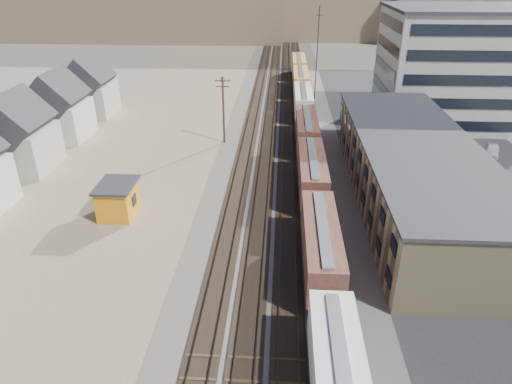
# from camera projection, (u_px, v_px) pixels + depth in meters

# --- Properties ---
(ground) EXTENTS (300.00, 300.00, 0.00)m
(ground) POSITION_uv_depth(u_px,v_px,m) (274.00, 360.00, 31.57)
(ground) COLOR #6B6356
(ground) RESTS_ON ground
(ballast_bed) EXTENTS (18.00, 200.00, 0.06)m
(ballast_bed) POSITION_uv_depth(u_px,v_px,m) (281.00, 126.00, 76.06)
(ballast_bed) COLOR #4C4742
(ballast_bed) RESTS_ON ground
(dirt_yard) EXTENTS (24.00, 180.00, 0.03)m
(dirt_yard) POSITION_uv_depth(u_px,v_px,m) (147.00, 146.00, 68.21)
(dirt_yard) COLOR #786852
(dirt_yard) RESTS_ON ground
(asphalt_lot) EXTENTS (26.00, 120.00, 0.04)m
(asphalt_lot) POSITION_uv_depth(u_px,v_px,m) (443.00, 166.00, 61.57)
(asphalt_lot) COLOR #232326
(asphalt_lot) RESTS_ON ground
(rail_tracks) EXTENTS (11.40, 200.00, 0.24)m
(rail_tracks) POSITION_uv_depth(u_px,v_px,m) (278.00, 126.00, 76.05)
(rail_tracks) COLOR black
(rail_tracks) RESTS_ON ground
(freight_train) EXTENTS (3.00, 119.74, 4.46)m
(freight_train) POSITION_uv_depth(u_px,v_px,m) (309.00, 148.00, 59.83)
(freight_train) COLOR black
(freight_train) RESTS_ON ground
(warehouse) EXTENTS (12.40, 40.40, 7.25)m
(warehouse) POSITION_uv_depth(u_px,v_px,m) (412.00, 170.00, 51.39)
(warehouse) COLOR tan
(warehouse) RESTS_ON ground
(office_tower) EXTENTS (22.60, 18.60, 18.45)m
(office_tower) POSITION_uv_depth(u_px,v_px,m) (453.00, 66.00, 74.84)
(office_tower) COLOR #9E998E
(office_tower) RESTS_ON ground
(utility_pole_north) EXTENTS (2.20, 0.32, 10.00)m
(utility_pole_north) POSITION_uv_depth(u_px,v_px,m) (223.00, 109.00, 67.00)
(utility_pole_north) COLOR #382619
(utility_pole_north) RESTS_ON ground
(radio_mast) EXTENTS (1.20, 0.16, 18.00)m
(radio_mast) POSITION_uv_depth(u_px,v_px,m) (317.00, 60.00, 80.54)
(radio_mast) COLOR black
(radio_mast) RESTS_ON ground
(maintenance_shed) EXTENTS (3.90, 5.03, 3.68)m
(maintenance_shed) POSITION_uv_depth(u_px,v_px,m) (118.00, 199.00, 48.91)
(maintenance_shed) COLOR orange
(maintenance_shed) RESTS_ON ground
(parked_car_blue) EXTENTS (6.30, 5.59, 1.62)m
(parked_car_blue) POSITION_uv_depth(u_px,v_px,m) (429.00, 112.00, 80.65)
(parked_car_blue) COLOR navy
(parked_car_blue) RESTS_ON ground
(parked_car_far) EXTENTS (3.58, 4.97, 1.57)m
(parked_car_far) POSITION_uv_depth(u_px,v_px,m) (492.00, 151.00, 64.30)
(parked_car_far) COLOR silver
(parked_car_far) RESTS_ON ground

